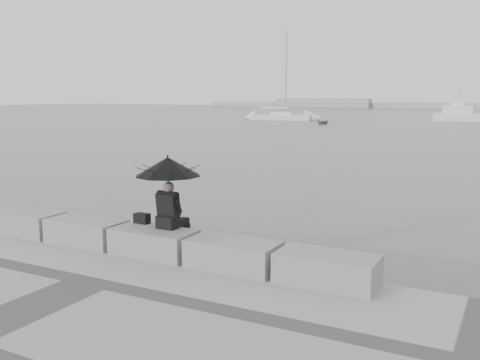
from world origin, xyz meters
The scene contains 12 objects.
ground centered at (0.00, 0.00, 0.00)m, with size 360.00×360.00×0.00m, color #4E5154.
stone_block_far_left centered at (-3.40, -0.45, 0.75)m, with size 1.60×0.80×0.50m, color gray.
stone_block_left centered at (-1.70, -0.45, 0.75)m, with size 1.60×0.80×0.50m, color gray.
stone_block_centre centered at (0.00, -0.45, 0.75)m, with size 1.60×0.80×0.50m, color gray.
stone_block_right centered at (1.70, -0.45, 0.75)m, with size 1.60×0.80×0.50m, color gray.
stone_block_far_right centered at (3.40, -0.45, 0.75)m, with size 1.60×0.80×0.50m, color gray.
seated_person centered at (0.19, -0.22, 2.02)m, with size 1.24×1.24×1.39m.
bag centered at (-0.50, -0.16, 1.10)m, with size 0.31×0.17×0.20m, color black.
distant_landmass centered at (-8.14, 154.51, 0.90)m, with size 180.00×8.00×2.80m.
sailboat_left centered at (-25.43, 64.12, 0.51)m, with size 8.90×3.45×12.90m.
motor_cruiser centered at (-1.51, 72.95, 0.89)m, with size 7.96×2.90×4.50m.
dinghy centered at (-16.56, 56.65, 0.24)m, with size 2.85×1.20×0.48m, color gray.
Camera 1 is at (6.00, -8.30, 3.47)m, focal length 40.00 mm.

